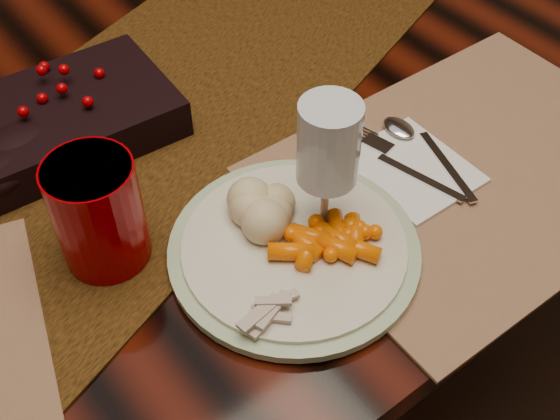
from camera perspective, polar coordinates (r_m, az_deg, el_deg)
floor at (r=1.54m, az=-5.72°, el=-13.60°), size 5.00×5.00×0.00m
dining_table at (r=1.23m, az=-7.01°, el=-5.13°), size 1.80×1.00×0.75m
table_runner at (r=0.98m, az=-6.92°, el=10.16°), size 1.87×1.00×0.00m
centerpiece at (r=0.90m, az=-19.53°, el=6.50°), size 0.35×0.20×0.07m
placemat_main at (r=0.88m, az=15.56°, el=3.27°), size 0.49×0.36×0.00m
dinner_plate at (r=0.75m, az=1.15°, el=-3.14°), size 0.30×0.30×0.02m
baby_carrots at (r=0.73m, az=4.52°, el=-2.99°), size 0.10×0.09×0.02m
mashed_potatoes at (r=0.76m, az=-1.45°, el=0.85°), size 0.10×0.09×0.05m
turkey_shreds at (r=0.69m, az=-0.73°, el=-7.98°), size 0.07×0.07×0.01m
napkin at (r=0.86m, az=10.67°, el=3.33°), size 0.12×0.14×0.00m
fork at (r=0.85m, az=10.48°, el=3.32°), size 0.06×0.15×0.00m
spoon at (r=0.87m, az=12.22°, el=4.47°), size 0.08×0.16×0.00m
red_cup at (r=0.73m, az=-14.56°, el=-0.23°), size 0.11×0.11×0.13m
wine_glass at (r=0.72m, az=3.81°, el=2.92°), size 0.07×0.07×0.18m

